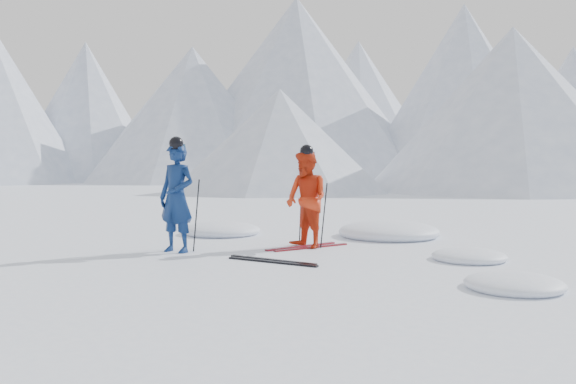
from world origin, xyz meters
The scene contains 12 objects.
ground centered at (0.00, 0.00, 0.00)m, with size 160.00×160.00×0.00m, color white.
skier_blue centered at (-3.18, -0.76, 1.01)m, with size 0.73×0.48×2.01m, color navy.
skier_red centered at (-1.51, 1.05, 0.94)m, with size 0.91×0.71×1.88m, color red.
pole_blue_left centered at (-3.48, -0.61, 0.67)m, with size 0.02×0.02×1.34m, color black.
pole_blue_right centered at (-2.93, -0.51, 0.67)m, with size 0.02×0.02×1.34m, color black.
pole_red_left centered at (-1.81, 1.30, 0.63)m, with size 0.02×0.02×1.25m, color black.
pole_red_right centered at (-1.21, 1.20, 0.63)m, with size 0.02×0.02×1.25m, color black.
ski_worn_left centered at (-1.63, 1.05, 0.01)m, with size 0.09×1.70×0.03m, color black.
ski_worn_right centered at (-1.39, 1.05, 0.01)m, with size 0.09×1.70×0.03m, color black.
ski_loose_a centered at (-1.15, -0.58, 0.01)m, with size 0.09×1.70×0.03m, color black.
ski_loose_b centered at (-1.05, -0.73, 0.01)m, with size 0.09×1.70×0.03m, color black.
snow_lumps centered at (-1.19, 2.39, 0.00)m, with size 8.58×5.85×0.49m.
Camera 1 is at (4.77, -8.81, 1.69)m, focal length 38.00 mm.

